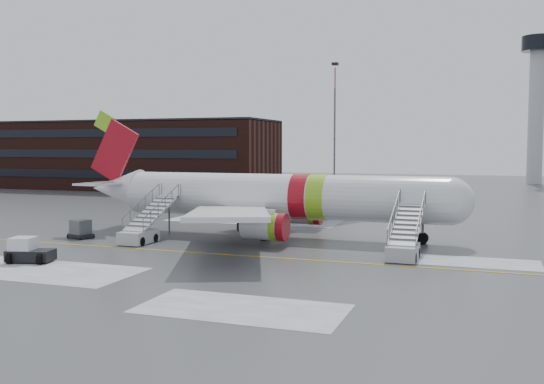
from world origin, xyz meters
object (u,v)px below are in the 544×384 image
at_px(airstair_aft, 143,229).
at_px(uld_container, 81,230).
at_px(airliner, 269,197).
at_px(pushback_tug, 28,251).
at_px(airstair_fwd, 404,243).

xyz_separation_m(airstair_aft, uld_container, (-6.15, 0.06, -0.34)).
distance_m(airliner, uld_container, 16.27).
height_order(pushback_tug, uld_container, pushback_tug).
relative_size(airstair_fwd, airstair_aft, 1.00).
bearing_deg(uld_container, airstair_aft, -0.57).
relative_size(airstair_fwd, pushback_tug, 2.37).
bearing_deg(pushback_tug, airstair_fwd, 23.07).
bearing_deg(airstair_fwd, airliner, 152.12).
relative_size(airstair_aft, pushback_tug, 2.37).
relative_size(pushback_tug, uld_container, 1.47).
bearing_deg(uld_container, pushback_tug, -71.29).
height_order(airstair_aft, uld_container, airstair_aft).
xyz_separation_m(airliner, airstair_fwd, (12.36, -6.54, -2.35)).
relative_size(airstair_fwd, uld_container, 3.49).
xyz_separation_m(pushback_tug, uld_container, (-3.43, 10.12, -0.02)).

